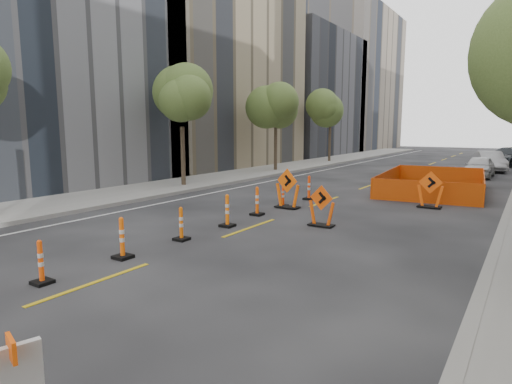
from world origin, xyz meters
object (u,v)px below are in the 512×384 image
Objects in this scene: chevron_sign_left at (288,188)px; parked_car_mid at (490,161)px; channelizer_3 at (181,224)px; chevron_sign_right at (430,190)px; channelizer_5 at (257,201)px; channelizer_6 at (283,195)px; channelizer_2 at (122,238)px; channelizer_4 at (227,211)px; channelizer_7 at (309,188)px; parked_car_far at (507,157)px; parked_car_near at (479,167)px; chevron_sign_center at (322,206)px; channelizer_1 at (41,262)px.

parked_car_mid is at bearing 83.94° from chevron_sign_left.
chevron_sign_right is (5.05, 9.30, 0.26)m from channelizer_3.
channelizer_5 reaches higher than channelizer_6.
channelizer_6 is 0.63× the size of chevron_sign_right.
channelizer_2 is 30.22m from parked_car_mid.
channelizer_5 is at bearing -89.78° from chevron_sign_left.
channelizer_2 is at bearing -91.80° from channelizer_4.
channelizer_7 is 0.73× the size of chevron_sign_right.
parked_car_far reaches higher than chevron_sign_right.
chevron_sign_left reaches higher than parked_car_near.
chevron_sign_right reaches higher than channelizer_3.
channelizer_5 is 0.79× the size of chevron_sign_center.
channelizer_6 is at bearing 90.61° from channelizer_1.
channelizer_6 is 6.00m from chevron_sign_right.
chevron_sign_right is (5.14, 5.07, 0.21)m from channelizer_5.
parked_car_near is (5.63, 18.41, 0.16)m from channelizer_5.
parked_car_mid is at bearing 79.65° from channelizer_1.
channelizer_4 is at bearing -140.31° from chevron_sign_center.
channelizer_3 is 1.05× the size of channelizer_6.
chevron_sign_right reaches higher than chevron_sign_center.
channelizer_5 is 0.26× the size of parked_car_near.
channelizer_5 reaches higher than channelizer_1.
channelizer_2 is 0.77× the size of chevron_sign_center.
channelizer_7 is at bearing 85.54° from channelizer_6.
chevron_sign_right is (5.09, 11.41, 0.23)m from channelizer_2.
channelizer_2 is 8.21m from chevron_sign_left.
channelizer_1 is 10.57m from channelizer_6.
channelizer_7 is (0.09, 4.23, 0.01)m from channelizer_5.
channelizer_5 is 24.04m from parked_car_mid.
channelizer_6 is (-0.11, 10.57, -0.00)m from channelizer_1.
channelizer_3 is 10.59m from chevron_sign_right.
parked_car_mid is (5.92, 21.20, 0.27)m from channelizer_6.
chevron_sign_center is at bearing -114.17° from parked_car_mid.
channelizer_4 is 0.24× the size of parked_car_mid.
chevron_sign_center is (2.73, 5.98, 0.16)m from channelizer_2.
channelizer_6 is 27.64m from parked_car_far.
channelizer_3 is at bearing -88.83° from channelizer_5.
chevron_sign_center is at bearing 71.30° from channelizer_1.
channelizer_3 is 6.34m from channelizer_6.
channelizer_3 is 28.14m from parked_car_mid.
chevron_sign_right is at bearing 72.12° from chevron_sign_center.
chevron_sign_left is at bearing 88.26° from channelizer_3.
chevron_sign_left is 1.17× the size of chevron_sign_center.
channelizer_7 is at bearing -110.57° from parked_car_near.
channelizer_6 is 0.23× the size of parked_car_near.
chevron_sign_left is at bearing -83.36° from parked_car_far.
channelizer_2 is 0.24× the size of parked_car_mid.
channelizer_2 is at bearing -119.36° from chevron_sign_right.
channelizer_1 is at bearing -91.32° from channelizer_4.
parked_car_far is at bearing 78.06° from channelizer_4.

